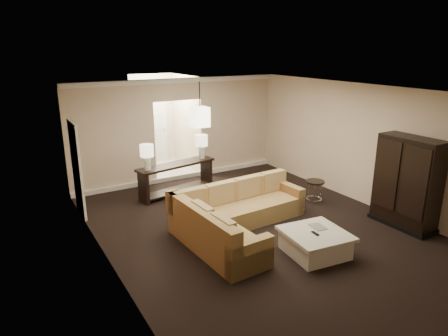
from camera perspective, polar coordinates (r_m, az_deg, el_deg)
ground at (r=8.24m, az=5.54°, el=-9.03°), size 8.00×8.00×0.00m
wall_back at (r=11.10m, az=-6.50°, el=5.44°), size 6.00×0.04×2.80m
wall_left at (r=6.50m, az=-16.08°, el=-3.56°), size 0.04×8.00×2.80m
wall_right at (r=9.76m, az=20.20°, el=2.89°), size 0.04×8.00×2.80m
ceiling at (r=7.45m, az=6.16°, el=10.70°), size 6.00×8.00×0.02m
crown_molding at (r=10.87m, az=-6.63°, el=12.28°), size 6.00×0.10×0.12m
baseboard at (r=11.40m, az=-6.18°, el=-1.21°), size 6.00×0.10×0.12m
side_door at (r=9.22m, az=-20.28°, el=-0.17°), size 0.05×0.90×2.10m
foyer at (r=12.34m, az=-9.08°, el=6.03°), size 1.44×2.02×2.80m
sectional_sofa at (r=8.04m, az=1.59°, el=-6.91°), size 2.97×2.38×0.88m
coffee_table at (r=7.50m, az=12.88°, el=-10.33°), size 1.18×1.18×0.45m
console_table at (r=10.10m, az=-6.79°, el=-1.14°), size 2.13×0.83×0.80m
armoire at (r=8.95m, az=24.65°, el=-2.16°), size 0.56×1.31×1.89m
drink_table at (r=9.75m, az=12.85°, el=-2.67°), size 0.44×0.44×0.55m
table_lamp_left at (r=9.50m, az=-10.96°, el=2.10°), size 0.32×0.32×0.61m
table_lamp_right at (r=10.35m, az=-3.23°, el=3.63°), size 0.32×0.32×0.61m
pendant_light at (r=9.85m, az=-3.46°, el=7.32°), size 0.38×0.38×1.09m
person at (r=12.49m, az=-11.36°, el=4.36°), size 0.80×0.67×1.88m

